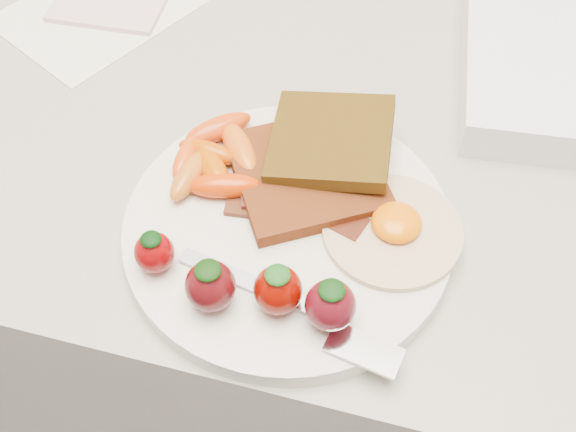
# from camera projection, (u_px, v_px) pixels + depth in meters

# --- Properties ---
(counter) EXTENTS (2.00, 0.60, 0.90)m
(counter) POSITION_uv_depth(u_px,v_px,m) (309.00, 323.00, 1.06)
(counter) COLOR gray
(counter) RESTS_ON ground
(plate) EXTENTS (0.27, 0.27, 0.02)m
(plate) POSITION_uv_depth(u_px,v_px,m) (288.00, 230.00, 0.59)
(plate) COLOR silver
(plate) RESTS_ON counter
(toast_lower) EXTENTS (0.16, 0.16, 0.01)m
(toast_lower) POSITION_uv_depth(u_px,v_px,m) (307.00, 173.00, 0.61)
(toast_lower) COLOR #411506
(toast_lower) RESTS_ON plate
(toast_upper) EXTENTS (0.11, 0.11, 0.02)m
(toast_upper) POSITION_uv_depth(u_px,v_px,m) (331.00, 140.00, 0.61)
(toast_upper) COLOR #3E280C
(toast_upper) RESTS_ON toast_lower
(fried_egg) EXTENTS (0.15, 0.15, 0.02)m
(fried_egg) POSITION_uv_depth(u_px,v_px,m) (393.00, 228.00, 0.58)
(fried_egg) COLOR beige
(fried_egg) RESTS_ON plate
(bacon_strips) EXTENTS (0.12, 0.07, 0.01)m
(bacon_strips) POSITION_uv_depth(u_px,v_px,m) (300.00, 202.00, 0.60)
(bacon_strips) COLOR #451509
(bacon_strips) RESTS_ON plate
(baby_carrots) EXTENTS (0.09, 0.12, 0.02)m
(baby_carrots) POSITION_uv_depth(u_px,v_px,m) (214.00, 159.00, 0.62)
(baby_carrots) COLOR #C84A00
(baby_carrots) RESTS_ON plate
(strawberries) EXTENTS (0.17, 0.05, 0.05)m
(strawberries) POSITION_uv_depth(u_px,v_px,m) (252.00, 286.00, 0.53)
(strawberries) COLOR #750305
(strawberries) RESTS_ON plate
(fork) EXTENTS (0.18, 0.07, 0.00)m
(fork) POSITION_uv_depth(u_px,v_px,m) (304.00, 314.00, 0.53)
(fork) COLOR white
(fork) RESTS_ON plate
(paper_sheet) EXTENTS (0.23, 0.25, 0.00)m
(paper_sheet) POSITION_uv_depth(u_px,v_px,m) (104.00, 7.00, 0.78)
(paper_sheet) COLOR white
(paper_sheet) RESTS_ON counter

